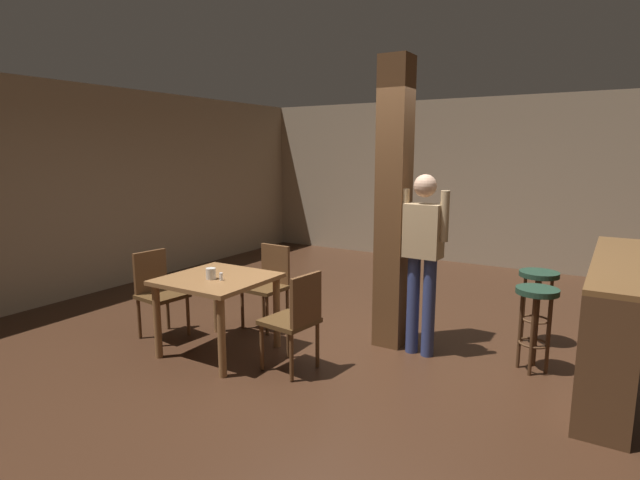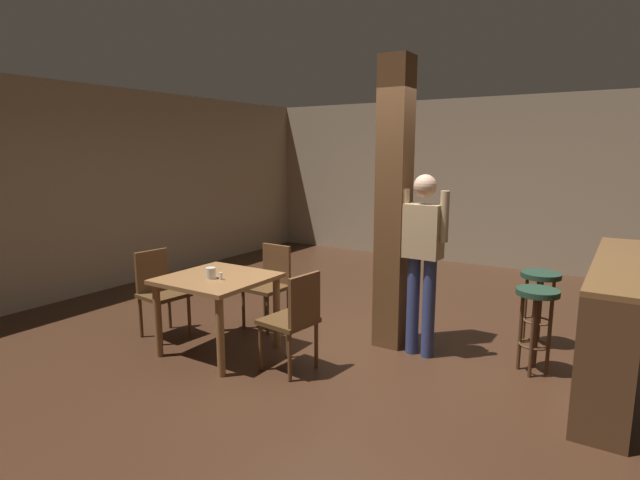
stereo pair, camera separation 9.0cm
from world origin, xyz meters
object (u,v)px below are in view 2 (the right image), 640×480
at_px(napkin_cup, 211,273).
at_px(standing_person, 423,252).
at_px(bar_counter, 613,320).
at_px(chair_north, 270,281).
at_px(dining_table, 218,289).
at_px(chair_east, 295,317).
at_px(chair_west, 159,288).
at_px(bar_stool_mid, 540,290).
at_px(bar_stool_near, 536,310).
at_px(salt_shaker, 221,276).

height_order(napkin_cup, standing_person, standing_person).
relative_size(standing_person, bar_counter, 0.72).
height_order(chair_north, bar_counter, bar_counter).
height_order(dining_table, standing_person, standing_person).
bearing_deg(bar_counter, chair_east, -151.22).
bearing_deg(chair_west, chair_north, 46.93).
distance_m(dining_table, chair_west, 0.84).
relative_size(chair_north, standing_person, 0.52).
height_order(dining_table, chair_west, chair_west).
xyz_separation_m(chair_west, standing_person, (2.51, 0.97, 0.50)).
distance_m(napkin_cup, bar_counter, 3.53).
xyz_separation_m(chair_north, napkin_cup, (0.04, -0.95, 0.30)).
xyz_separation_m(dining_table, bar_stool_mid, (2.59, 1.81, -0.05)).
height_order(dining_table, chair_north, chair_north).
xyz_separation_m(dining_table, bar_stool_near, (2.67, 1.12, -0.05)).
relative_size(chair_east, bar_stool_mid, 1.19).
relative_size(dining_table, salt_shaker, 13.35).
bearing_deg(salt_shaker, bar_counter, 23.95).
xyz_separation_m(chair_east, chair_north, (-0.92, 0.84, 0.00)).
bearing_deg(dining_table, bar_counter, 22.04).
distance_m(bar_counter, bar_stool_mid, 0.82).
distance_m(napkin_cup, bar_stool_mid, 3.21).
relative_size(chair_north, bar_counter, 0.37).
bearing_deg(napkin_cup, chair_north, 92.67).
distance_m(napkin_cup, salt_shaker, 0.11).
bearing_deg(bar_stool_mid, bar_stool_near, -83.46).
xyz_separation_m(chair_west, bar_stool_mid, (3.42, 1.82, 0.06)).
height_order(dining_table, salt_shaker, salt_shaker).
relative_size(salt_shaker, bar_counter, 0.03).
bearing_deg(napkin_cup, dining_table, 95.98).
distance_m(dining_table, bar_counter, 3.49).
distance_m(chair_north, chair_west, 1.17).
bearing_deg(chair_north, bar_stool_near, 5.65).
bearing_deg(bar_stool_mid, salt_shaker, -142.57).
bearing_deg(bar_counter, napkin_cup, -156.51).
height_order(chair_west, salt_shaker, chair_west).
distance_m(chair_east, napkin_cup, 0.93).
xyz_separation_m(chair_west, salt_shaker, (0.95, -0.07, 0.28)).
xyz_separation_m(bar_counter, bar_stool_near, (-0.57, -0.19, 0.04)).
relative_size(salt_shaker, standing_person, 0.04).
xyz_separation_m(chair_east, salt_shaker, (-0.77, -0.09, 0.28)).
height_order(chair_east, standing_person, standing_person).
height_order(napkin_cup, bar_counter, bar_counter).
bearing_deg(bar_stool_mid, bar_counter, -37.74).
bearing_deg(bar_counter, bar_stool_near, -161.73).
height_order(chair_west, standing_person, standing_person).
bearing_deg(bar_stool_near, bar_stool_mid, 96.54).
xyz_separation_m(chair_east, bar_stool_mid, (1.70, 1.80, 0.06)).
distance_m(salt_shaker, bar_stool_near, 2.82).
bearing_deg(bar_stool_mid, standing_person, -136.94).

